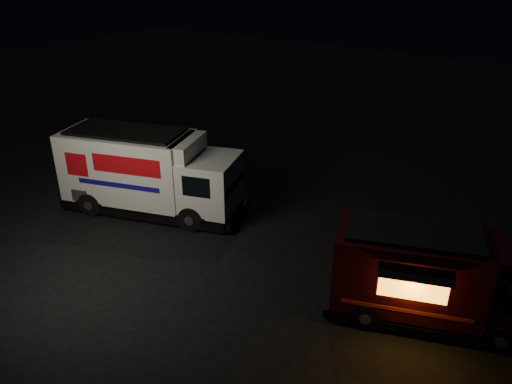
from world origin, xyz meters
name	(u,v)px	position (x,y,z in m)	size (l,w,h in m)	color
ground	(194,247)	(0.00, 0.00, 0.00)	(80.00, 80.00, 0.00)	black
white_truck	(152,172)	(-3.05, 1.27, 1.59)	(7.01, 2.39, 3.18)	white
red_truck	(437,277)	(7.75, 0.91, 1.32)	(5.66, 2.08, 2.64)	black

